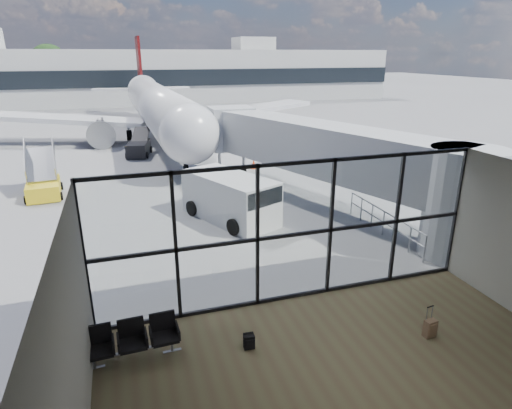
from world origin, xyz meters
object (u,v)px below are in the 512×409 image
suitcase (430,328)px  mobile_stairs (44,186)px  airliner (157,106)px  service_van (232,198)px  backpack (249,342)px  seating_row (132,338)px  belt_loader (139,147)px

suitcase → mobile_stairs: size_ratio=0.26×
suitcase → airliner: (-4.11, 33.12, 2.60)m
service_van → backpack: bearing=-126.1°
seating_row → mobile_stairs: (-4.05, 15.15, -0.00)m
airliner → service_van: airliner is taller
suitcase → belt_loader: bearing=96.9°
suitcase → mobile_stairs: mobile_stairs is taller
service_van → mobile_stairs: size_ratio=1.50×
backpack → airliner: size_ratio=0.01×
seating_row → mobile_stairs: size_ratio=0.67×
seating_row → backpack: size_ratio=5.40×
suitcase → belt_loader: belt_loader is taller
airliner → mobile_stairs: airliner is taller
airliner → mobile_stairs: bearing=-116.9°
seating_row → belt_loader: 23.95m
airliner → mobile_stairs: 18.23m
backpack → suitcase: (4.89, -1.04, 0.07)m
airliner → service_van: size_ratio=6.90×
suitcase → airliner: size_ratio=0.02×
service_van → suitcase: bearing=-98.1°
backpack → suitcase: size_ratio=0.48×
seating_row → airliner: bearing=81.0°
suitcase → belt_loader: (-6.33, 25.54, 0.34)m
belt_loader → seating_row: bearing=-80.9°
backpack → mobile_stairs: bearing=117.8°
mobile_stairs → seating_row: bearing=-80.4°
suitcase → service_van: (-2.96, 10.24, 0.81)m
backpack → airliner: (0.79, 32.09, 2.66)m
airliner → belt_loader: size_ratio=8.72×
suitcase → airliner: 33.48m
service_van → belt_loader: 15.67m
suitcase → mobile_stairs: (-11.87, 16.79, 0.30)m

